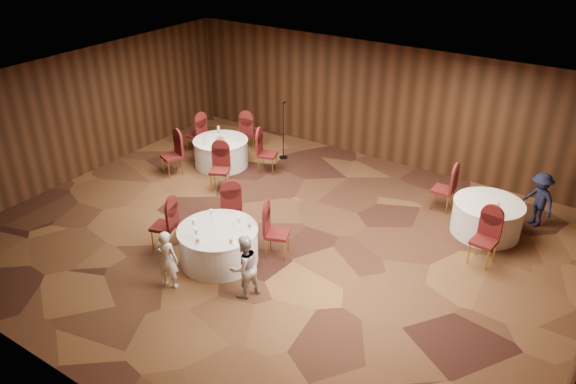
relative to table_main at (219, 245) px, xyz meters
The scene contains 15 objects.
ground 1.43m from the table_main, 70.01° to the left, with size 12.00×12.00×0.00m, color black.
room_shell 2.11m from the table_main, 70.01° to the left, with size 12.00×12.00×12.00m.
table_main is the anchor object (origin of this frame).
table_left 4.52m from the table_main, 128.93° to the left, with size 1.47×1.47×0.74m.
table_right 5.80m from the table_main, 44.16° to the left, with size 1.49×1.49×0.74m.
chairs_main 0.72m from the table_main, 120.64° to the left, with size 2.79×2.13×1.00m.
chairs_left 4.48m from the table_main, 128.75° to the left, with size 3.05×3.09×1.00m.
chairs_right 5.23m from the table_main, 44.91° to the left, with size 1.99×2.22×1.00m.
tabletop_main 0.48m from the table_main, 41.40° to the right, with size 1.02×1.12×0.22m.
tabletop_left 4.55m from the table_main, 128.87° to the left, with size 0.87×0.87×0.22m.
tabletop_right 5.80m from the table_main, 40.58° to the left, with size 0.08×0.08×0.22m.
mic_stand 5.15m from the table_main, 109.40° to the left, with size 0.24×0.24×1.63m.
woman_a 1.21m from the table_main, 101.79° to the right, with size 0.44×0.29×1.20m, color white.
woman_b 1.27m from the table_main, 27.71° to the right, with size 0.61×0.47×1.25m, color silver.
man_c 7.06m from the table_main, 45.04° to the left, with size 0.82×0.47×1.27m, color black.
Camera 1 is at (5.88, -8.35, 6.59)m, focal length 35.00 mm.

